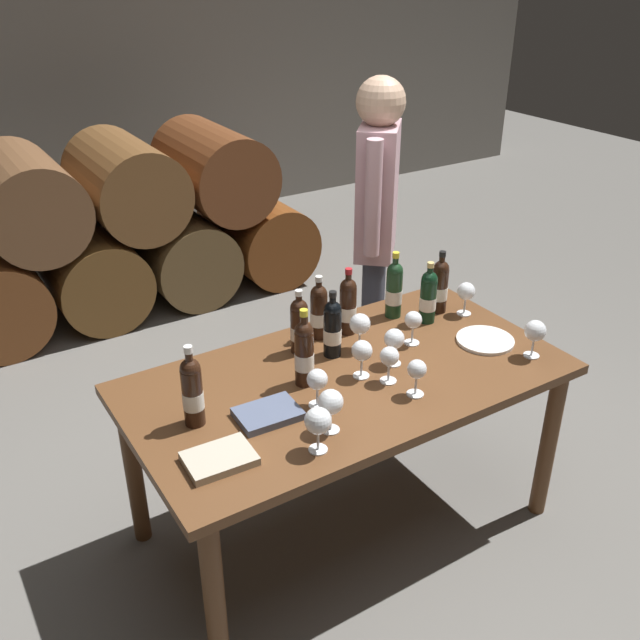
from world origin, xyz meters
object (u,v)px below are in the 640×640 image
object	(u,v)px
wine_bottle_0	(299,325)
wine_glass_3	(317,381)
wine_bottle_5	(440,286)
wine_glass_10	(417,371)
sommelier_presenting	(376,218)
wine_glass_6	(394,340)
wine_glass_9	(466,292)
dining_table	(347,394)
wine_glass_8	(389,358)
wine_glass_1	(362,352)
wine_bottle_7	(348,305)
wine_glass_4	(413,321)
wine_glass_0	(360,325)
wine_glass_7	(535,332)
wine_glass_2	(331,403)
leather_ledger	(219,459)
wine_bottle_2	(332,328)
wine_bottle_1	(192,391)
wine_bottle_6	(304,353)
wine_bottle_8	(319,311)
wine_glass_5	(318,422)
wine_bottle_4	(394,289)
serving_plate	(485,340)
wine_bottle_3	(428,296)

from	to	relation	value
wine_bottle_0	wine_glass_3	xyz separation A→B (m)	(-0.14, -0.37, -0.01)
wine_bottle_5	wine_glass_10	xyz separation A→B (m)	(-0.52, -0.48, -0.02)
sommelier_presenting	wine_bottle_0	bearing A→B (deg)	-146.13
wine_glass_6	wine_glass_9	bearing A→B (deg)	18.00
dining_table	wine_glass_8	world-z (taller)	wine_glass_8
dining_table	wine_glass_9	distance (m)	0.77
wine_bottle_5	wine_glass_10	bearing A→B (deg)	-137.34
sommelier_presenting	wine_glass_1	bearing A→B (deg)	-128.96
wine_bottle_7	wine_glass_4	world-z (taller)	wine_bottle_7
wine_bottle_5	wine_glass_0	distance (m)	0.51
wine_glass_7	wine_glass_1	bearing A→B (deg)	160.15
sommelier_presenting	wine_glass_9	bearing A→B (deg)	-84.67
wine_glass_2	leather_ledger	distance (m)	0.41
wine_bottle_2	wine_glass_7	distance (m)	0.80
wine_glass_10	wine_glass_3	bearing A→B (deg)	158.92
wine_bottle_1	wine_glass_8	world-z (taller)	wine_bottle_1
wine_bottle_6	wine_bottle_8	xyz separation A→B (m)	(0.24, 0.28, -0.01)
wine_bottle_2	wine_bottle_8	bearing A→B (deg)	77.74
wine_glass_0	leather_ledger	size ratio (longest dim) A/B	0.73
wine_bottle_2	wine_bottle_8	size ratio (longest dim) A/B	1.01
wine_bottle_8	wine_glass_5	xyz separation A→B (m)	(-0.41, -0.65, -0.01)
wine_glass_1	sommelier_presenting	bearing A→B (deg)	51.04
wine_glass_2	sommelier_presenting	size ratio (longest dim) A/B	0.09
wine_glass_10	leather_ledger	size ratio (longest dim) A/B	0.66
wine_glass_2	wine_glass_1	bearing A→B (deg)	38.16
wine_glass_1	wine_glass_5	bearing A→B (deg)	-142.27
wine_glass_2	wine_glass_7	world-z (taller)	wine_glass_2
wine_bottle_4	wine_glass_8	bearing A→B (deg)	-129.21
wine_bottle_0	wine_bottle_5	distance (m)	0.72
wine_glass_0	sommelier_presenting	xyz separation A→B (m)	(0.52, 0.61, 0.17)
wine_glass_5	wine_glass_8	world-z (taller)	wine_glass_5
wine_glass_2	dining_table	bearing A→B (deg)	46.48
wine_bottle_8	dining_table	bearing A→B (deg)	-101.98
wine_glass_7	wine_glass_8	xyz separation A→B (m)	(-0.60, 0.16, -0.01)
wine_bottle_8	wine_glass_0	size ratio (longest dim) A/B	1.76
wine_glass_0	wine_glass_9	world-z (taller)	wine_glass_0
wine_bottle_7	sommelier_presenting	distance (m)	0.69
wine_glass_4	wine_glass_7	bearing A→B (deg)	-44.53
wine_glass_8	wine_glass_9	bearing A→B (deg)	22.93
wine_glass_2	leather_ledger	world-z (taller)	wine_glass_2
wine_bottle_7	serving_plate	bearing A→B (deg)	-40.47
dining_table	wine_bottle_0	distance (m)	0.34
wine_bottle_4	wine_glass_0	distance (m)	0.34
wine_bottle_0	sommelier_presenting	bearing A→B (deg)	33.87
wine_glass_3	wine_glass_7	size ratio (longest dim) A/B	0.94
wine_bottle_4	wine_glass_2	size ratio (longest dim) A/B	1.90
wine_bottle_3	wine_glass_6	size ratio (longest dim) A/B	1.81
wine_bottle_5	wine_glass_1	bearing A→B (deg)	-156.51
wine_glass_6	sommelier_presenting	distance (m)	0.93
wine_glass_4	sommelier_presenting	bearing A→B (deg)	65.80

